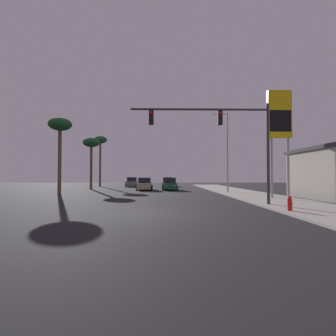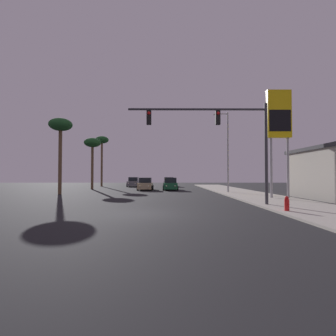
# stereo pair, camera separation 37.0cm
# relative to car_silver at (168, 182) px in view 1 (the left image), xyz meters

# --- Properties ---
(ground_plane) EXTENTS (120.00, 120.00, 0.00)m
(ground_plane) POSITION_rel_car_silver_xyz_m (-1.76, -33.80, -0.76)
(ground_plane) COLOR black
(sidewalk_right) EXTENTS (5.00, 60.00, 0.12)m
(sidewalk_right) POSITION_rel_car_silver_xyz_m (7.74, -23.80, -0.70)
(sidewalk_right) COLOR #9E998E
(sidewalk_right) RESTS_ON ground
(car_silver) EXTENTS (2.04, 4.34, 1.68)m
(car_silver) POSITION_rel_car_silver_xyz_m (0.00, 0.00, 0.00)
(car_silver) COLOR #B7B7BC
(car_silver) RESTS_ON ground
(car_tan) EXTENTS (2.04, 4.31, 1.68)m
(car_tan) POSITION_rel_car_silver_xyz_m (-3.32, -11.67, 0.00)
(car_tan) COLOR tan
(car_tan) RESTS_ON ground
(car_green) EXTENTS (2.04, 4.32, 1.68)m
(car_green) POSITION_rel_car_silver_xyz_m (0.07, -11.63, 0.00)
(car_green) COLOR #195933
(car_green) RESTS_ON ground
(car_grey) EXTENTS (2.04, 4.32, 1.68)m
(car_grey) POSITION_rel_car_silver_xyz_m (-6.34, -0.52, 0.00)
(car_grey) COLOR slate
(car_grey) RESTS_ON ground
(traffic_light_mast) EXTENTS (8.96, 0.36, 6.50)m
(traffic_light_mast) POSITION_rel_car_silver_xyz_m (3.26, -30.48, 4.05)
(traffic_light_mast) COLOR #38383D
(traffic_light_mast) RESTS_ON sidewalk_right
(street_lamp) EXTENTS (1.74, 0.24, 9.00)m
(street_lamp) POSITION_rel_car_silver_xyz_m (6.36, -17.70, 4.36)
(street_lamp) COLOR #99999E
(street_lamp) RESTS_ON sidewalk_right
(gas_station_sign) EXTENTS (2.00, 0.42, 9.00)m
(gas_station_sign) POSITION_rel_car_silver_xyz_m (8.95, -25.50, 5.86)
(gas_station_sign) COLOR #99999E
(gas_station_sign) RESTS_ON sidewalk_right
(fire_hydrant) EXTENTS (0.24, 0.34, 0.76)m
(fire_hydrant) POSITION_rel_car_silver_xyz_m (5.78, -33.59, -0.27)
(fire_hydrant) COLOR red
(fire_hydrant) RESTS_ON sidewalk_right
(palm_tree_mid) EXTENTS (2.40, 2.40, 7.35)m
(palm_tree_mid) POSITION_rel_car_silver_xyz_m (-11.07, -9.80, 5.58)
(palm_tree_mid) COLOR brown
(palm_tree_mid) RESTS_ON ground
(palm_tree_near) EXTENTS (2.40, 2.40, 7.98)m
(palm_tree_near) POSITION_rel_car_silver_xyz_m (-11.60, -19.80, 6.15)
(palm_tree_near) COLOR brown
(palm_tree_near) RESTS_ON ground
(palm_tree_far) EXTENTS (2.40, 2.40, 9.12)m
(palm_tree_far) POSITION_rel_car_silver_xyz_m (-12.19, 0.20, 7.16)
(palm_tree_far) COLOR brown
(palm_tree_far) RESTS_ON ground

